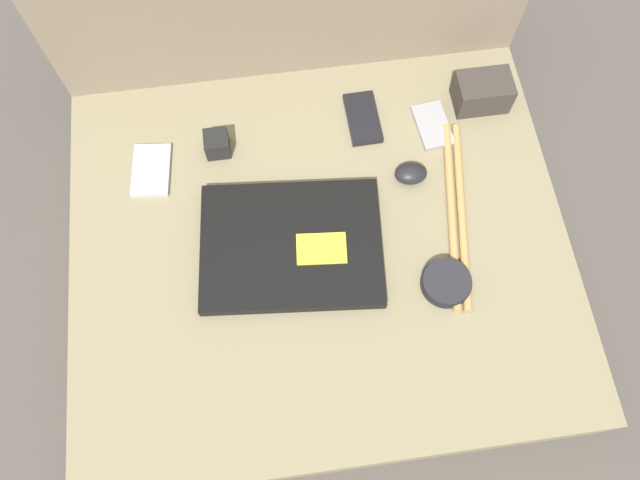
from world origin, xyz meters
name	(u,v)px	position (x,y,z in m)	size (l,w,h in m)	color
ground_plane	(320,268)	(0.00, 0.00, 0.00)	(8.00, 8.00, 0.00)	#4C4742
couch_seat	(320,257)	(0.00, 0.00, 0.07)	(0.92, 0.78, 0.13)	#847A5B
laptop	(291,246)	(-0.05, 0.00, 0.14)	(0.35, 0.28, 0.03)	black
computer_mouse	(411,174)	(0.19, 0.11, 0.15)	(0.06, 0.05, 0.03)	black
speaker_puck	(446,282)	(0.21, -0.11, 0.14)	(0.09, 0.09, 0.02)	black
phone_silver	(151,170)	(-0.30, 0.20, 0.14)	(0.08, 0.12, 0.01)	#B7B7BC
phone_black	(432,126)	(0.26, 0.22, 0.14)	(0.07, 0.11, 0.01)	#99999E
phone_small	(363,118)	(0.12, 0.26, 0.14)	(0.06, 0.12, 0.01)	black
camera_pouch	(482,92)	(0.36, 0.27, 0.16)	(0.11, 0.07, 0.07)	#38332D
charger_brick	(217,144)	(-0.17, 0.23, 0.15)	(0.05, 0.05, 0.05)	black
drumstick_pair	(457,213)	(0.26, 0.02, 0.14)	(0.10, 0.38, 0.02)	tan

